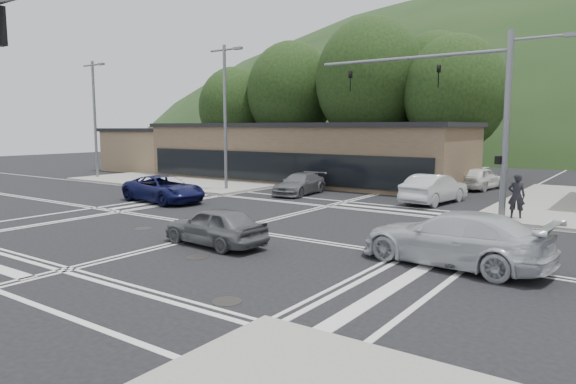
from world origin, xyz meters
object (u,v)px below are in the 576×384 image
Objects in this scene: car_blue_west at (164,189)px; car_silver_east at (454,238)px; car_grey_center at (215,226)px; car_northbound at (300,184)px; pedestrian at (517,196)px; car_queue_a at (434,189)px; car_queue_b at (481,178)px.

car_blue_west is 0.93× the size of car_silver_east.
car_blue_west is 1.30× the size of car_grey_center.
car_northbound is 12.62m from pedestrian.
pedestrian is at bearing 153.83° from car_queue_a.
pedestrian reaches higher than car_northbound.
car_grey_center is at bearing 43.39° from pedestrian.
pedestrian reaches higher than car_queue_a.
car_queue_b reaches higher than car_grey_center.
car_queue_a is 7.89m from car_northbound.
car_blue_west is 11.02m from car_grey_center.
car_silver_east is at bearing 78.23° from pedestrian.
car_blue_west is 17.15m from car_silver_east.
car_blue_west is at bearing -127.36° from car_northbound.
car_queue_a is 1.08× the size of car_northbound.
car_queue_a is (-4.68, 11.62, -0.02)m from car_silver_east.
car_silver_east reaches higher than car_northbound.
car_queue_b is (3.10, 21.47, 0.06)m from car_grey_center.
car_blue_west is 1.09× the size of car_queue_a.
car_queue_a reaches higher than car_queue_b.
car_grey_center is 2.07× the size of pedestrian.
car_queue_a is 2.48× the size of pedestrian.
car_grey_center is 13.64m from car_northbound.
car_northbound is 2.30× the size of pedestrian.
car_grey_center is 13.03m from pedestrian.
car_queue_a is (12.06, 7.88, 0.07)m from car_blue_west.
car_blue_west is 1.17× the size of car_northbound.
car_blue_west is at bearing 4.12° from pedestrian.
pedestrian reaches higher than car_grey_center.
car_grey_center is (9.30, -5.90, -0.04)m from car_blue_west.
car_queue_b is 2.26× the size of pedestrian.
pedestrian reaches higher than car_silver_east.
car_queue_b is 11.99m from car_northbound.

